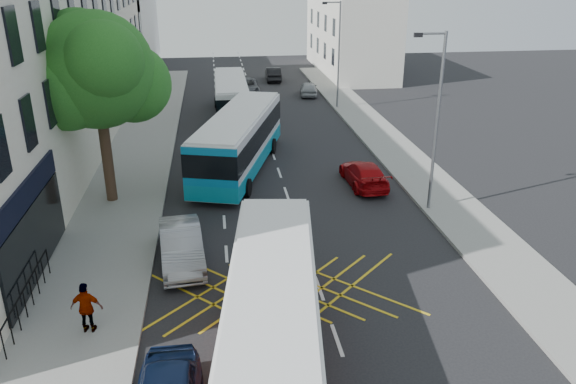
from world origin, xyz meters
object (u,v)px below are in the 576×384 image
object	(u,v)px
distant_car_dark	(273,74)
distant_car_silver	(309,89)
street_tree	(96,72)
lamp_far	(338,49)
red_hatchback	(364,174)
lamp_near	(436,114)
bus_far	(231,97)
bus_near	(272,318)
pedestrian_far	(87,308)
distant_car_grey	(245,87)
parked_car_silver	(181,246)
bus_mid	(239,141)

from	to	relation	value
distant_car_dark	distant_car_silver	bearing A→B (deg)	110.55
street_tree	distant_car_dark	world-z (taller)	street_tree
lamp_far	red_hatchback	distance (m)	17.04
lamp_near	bus_far	bearing A→B (deg)	113.78
lamp_near	red_hatchback	bearing A→B (deg)	120.18
lamp_near	red_hatchback	world-z (taller)	lamp_near
bus_near	pedestrian_far	size ratio (longest dim) A/B	6.42
distant_car_grey	lamp_far	bearing A→B (deg)	-42.10
parked_car_silver	bus_far	bearing A→B (deg)	76.88
bus_far	bus_near	bearing A→B (deg)	-89.64
street_tree	lamp_far	xyz separation A→B (m)	(14.71, 17.03, -1.68)
street_tree	parked_car_silver	size ratio (longest dim) A/B	1.98
bus_far	distant_car_grey	size ratio (longest dim) A/B	2.03
lamp_near	pedestrian_far	xyz separation A→B (m)	(-13.76, -7.71, -3.62)
parked_car_silver	red_hatchback	bearing A→B (deg)	31.97
bus_far	parked_car_silver	xyz separation A→B (m)	(-2.80, -22.30, -0.75)
street_tree	bus_mid	bearing A→B (deg)	31.16
parked_car_silver	red_hatchback	world-z (taller)	parked_car_silver
street_tree	distant_car_silver	size ratio (longest dim) A/B	2.48
street_tree	parked_car_silver	bearing A→B (deg)	-60.73
lamp_far	bus_far	bearing A→B (deg)	-171.94
distant_car_dark	bus_near	bearing A→B (deg)	85.77
distant_car_grey	distant_car_silver	size ratio (longest dim) A/B	1.40
bus_mid	distant_car_silver	bearing A→B (deg)	85.65
distant_car_silver	pedestrian_far	size ratio (longest dim) A/B	2.10
bus_far	distant_car_grey	world-z (taller)	bus_far
distant_car_dark	pedestrian_far	world-z (taller)	pedestrian_far
street_tree	parked_car_silver	world-z (taller)	street_tree
lamp_near	lamp_far	bearing A→B (deg)	90.00
distant_car_grey	distant_car_silver	xyz separation A→B (m)	(5.46, -1.03, -0.08)
distant_car_grey	red_hatchback	bearing A→B (deg)	-78.49
street_tree	bus_far	world-z (taller)	street_tree
street_tree	lamp_near	bearing A→B (deg)	-11.40
bus_far	pedestrian_far	distance (m)	27.10
distant_car_silver	distant_car_dark	xyz separation A→B (m)	(-2.35, 7.02, 0.05)
bus_mid	bus_far	world-z (taller)	bus_mid
bus_near	lamp_far	bearing A→B (deg)	81.90
bus_mid	distant_car_dark	distance (m)	25.67
red_hatchback	distant_car_grey	distance (m)	23.00
parked_car_silver	distant_car_dark	size ratio (longest dim) A/B	1.12
street_tree	distant_car_grey	distance (m)	25.05
street_tree	lamp_far	size ratio (longest dim) A/B	1.10
red_hatchback	pedestrian_far	xyz separation A→B (m)	(-11.69, -11.27, 0.36)
bus_near	bus_mid	xyz separation A→B (m)	(-0.05, 16.65, 0.12)
lamp_near	bus_mid	distance (m)	11.15
lamp_far	distant_car_dark	bearing A→B (deg)	107.04
bus_far	pedestrian_far	size ratio (longest dim) A/B	5.96
lamp_near	distant_car_silver	distance (m)	25.40
distant_car_silver	street_tree	bearing A→B (deg)	66.57
distant_car_grey	bus_far	bearing A→B (deg)	-102.02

